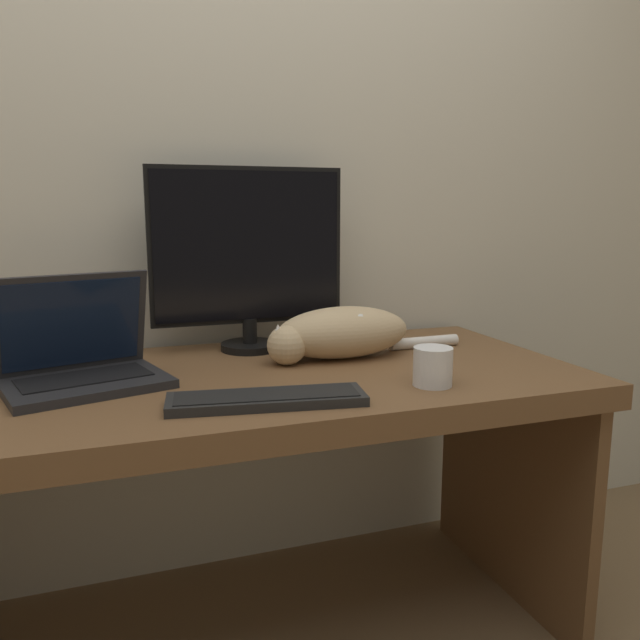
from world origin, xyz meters
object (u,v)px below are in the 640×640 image
object	(u,v)px
external_keyboard	(267,399)
laptop	(82,364)
monitor	(248,255)
coffee_mug	(433,366)
cat	(340,332)

from	to	relation	value
external_keyboard	laptop	bearing A→B (deg)	151.43
monitor	coffee_mug	world-z (taller)	monitor
external_keyboard	cat	world-z (taller)	cat
laptop	monitor	bearing A→B (deg)	11.85
external_keyboard	coffee_mug	world-z (taller)	coffee_mug
monitor	external_keyboard	world-z (taller)	monitor
external_keyboard	cat	xyz separation A→B (m)	(0.28, 0.32, 0.06)
laptop	external_keyboard	size ratio (longest dim) A/B	0.94
monitor	cat	xyz separation A→B (m)	(0.20, -0.18, -0.20)
laptop	external_keyboard	xyz separation A→B (m)	(0.36, -0.27, -0.04)
laptop	coffee_mug	size ratio (longest dim) A/B	4.42
external_keyboard	cat	distance (m)	0.43
external_keyboard	coffee_mug	size ratio (longest dim) A/B	4.70
coffee_mug	external_keyboard	bearing A→B (deg)	-178.45
monitor	cat	bearing A→B (deg)	-40.96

